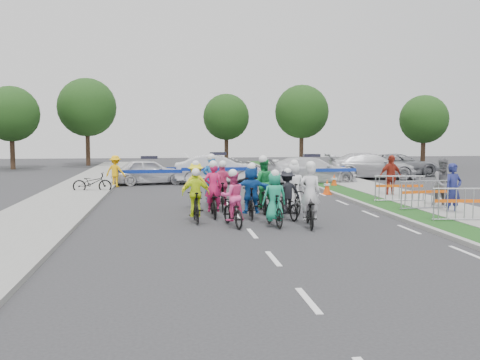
{
  "coord_description": "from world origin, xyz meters",
  "views": [
    {
      "loc": [
        -2.31,
        -14.5,
        2.82
      ],
      "look_at": [
        0.26,
        4.48,
        1.1
      ],
      "focal_mm": 40.0,
      "sensor_mm": 36.0,
      "label": 1
    }
  ],
  "objects": [
    {
      "name": "rider_1",
      "position": [
        0.83,
        1.04,
        0.67
      ],
      "size": [
        0.76,
        1.67,
        1.72
      ],
      "rotation": [
        0.0,
        0.0,
        3.25
      ],
      "color": "black",
      "rests_on": "ground"
    },
    {
      "name": "police_car_0",
      "position": [
        -3.31,
        14.77,
        0.69
      ],
      "size": [
        4.26,
        2.26,
        1.38
      ],
      "primitive_type": "imported",
      "rotation": [
        0.0,
        0.0,
        1.73
      ],
      "color": "silver",
      "rests_on": "ground"
    },
    {
      "name": "tree_2",
      "position": [
        18.0,
        26.0,
        3.83
      ],
      "size": [
        3.85,
        3.85,
        5.77
      ],
      "color": "#382619",
      "rests_on": "ground"
    },
    {
      "name": "rider_12",
      "position": [
        -0.69,
        5.61,
        0.66
      ],
      "size": [
        0.79,
        2.01,
        2.02
      ],
      "rotation": [
        0.0,
        0.0,
        3.09
      ],
      "color": "black",
      "rests_on": "ground"
    },
    {
      "name": "rider_10",
      "position": [
        -1.32,
        4.7,
        0.71
      ],
      "size": [
        1.01,
        1.78,
        1.81
      ],
      "rotation": [
        0.0,
        0.0,
        3.14
      ],
      "color": "black",
      "rests_on": "ground"
    },
    {
      "name": "rider_8",
      "position": [
        0.99,
        3.92,
        0.74
      ],
      "size": [
        0.88,
        2.02,
        2.02
      ],
      "rotation": [
        0.0,
        0.0,
        3.07
      ],
      "color": "black",
      "rests_on": "ground"
    },
    {
      "name": "cone_0",
      "position": [
        4.83,
        8.81,
        0.34
      ],
      "size": [
        0.4,
        0.4,
        0.7
      ],
      "color": "#F24C0C",
      "rests_on": "ground"
    },
    {
      "name": "police_car_2",
      "position": [
        5.47,
        13.81,
        0.74
      ],
      "size": [
        5.3,
        2.66,
        1.48
      ],
      "primitive_type": "imported",
      "rotation": [
        0.0,
        0.0,
        1.69
      ],
      "color": "silver",
      "rests_on": "ground"
    },
    {
      "name": "grass_strip",
      "position": [
        5.8,
        5.0,
        0.06
      ],
      "size": [
        1.2,
        60.0,
        0.11
      ],
      "primitive_type": "cube",
      "color": "#163F14",
      "rests_on": "ground"
    },
    {
      "name": "tree_4",
      "position": [
        3.0,
        34.0,
        4.19
      ],
      "size": [
        4.2,
        4.2,
        6.3
      ],
      "color": "#382619",
      "rests_on": "ground"
    },
    {
      "name": "sidewalk_left",
      "position": [
        -6.5,
        5.0,
        0.07
      ],
      "size": [
        3.0,
        60.0,
        0.13
      ],
      "primitive_type": "cube",
      "color": "gray",
      "rests_on": "ground"
    },
    {
      "name": "rider_9",
      "position": [
        -0.36,
        4.56,
        0.7
      ],
      "size": [
        0.94,
        1.76,
        1.81
      ],
      "rotation": [
        0.0,
        0.0,
        3.06
      ],
      "color": "black",
      "rests_on": "ground"
    },
    {
      "name": "spectator_1",
      "position": [
        7.67,
        3.7,
        0.94
      ],
      "size": [
        0.98,
        0.8,
        1.88
      ],
      "primitive_type": "imported",
      "rotation": [
        0.0,
        0.0,
        -0.1
      ],
      "color": "#5F5E64",
      "rests_on": "ground"
    },
    {
      "name": "barrier_1",
      "position": [
        6.7,
        3.19,
        0.56
      ],
      "size": [
        2.05,
        0.75,
        1.12
      ],
      "primitive_type": null,
      "rotation": [
        0.0,
        0.0,
        0.13
      ],
      "color": "#A5A8AD",
      "rests_on": "ground"
    },
    {
      "name": "rider_4",
      "position": [
        1.5,
        2.31,
        0.66
      ],
      "size": [
        1.01,
        1.72,
        1.67
      ],
      "rotation": [
        0.0,
        0.0,
        3.34
      ],
      "color": "black",
      "rests_on": "ground"
    },
    {
      "name": "tree_3",
      "position": [
        -9.0,
        32.0,
        4.89
      ],
      "size": [
        4.9,
        4.9,
        7.35
      ],
      "color": "#382619",
      "rests_on": "ground"
    },
    {
      "name": "parked_bike",
      "position": [
        -5.82,
        11.02,
        0.47
      ],
      "size": [
        1.8,
        0.67,
        0.94
      ],
      "primitive_type": "imported",
      "rotation": [
        0.0,
        0.0,
        1.54
      ],
      "color": "black",
      "rests_on": "ground"
    },
    {
      "name": "ground",
      "position": [
        0.0,
        0.0,
        0.0
      ],
      "size": [
        90.0,
        90.0,
        0.0
      ],
      "primitive_type": "plane",
      "color": "#28282B",
      "rests_on": "ground"
    },
    {
      "name": "curb_right",
      "position": [
        5.1,
        5.0,
        0.06
      ],
      "size": [
        0.2,
        60.0,
        0.12
      ],
      "primitive_type": "cube",
      "color": "gray",
      "rests_on": "ground"
    },
    {
      "name": "cone_1",
      "position": [
        6.1,
        11.76,
        0.34
      ],
      "size": [
        0.4,
        0.4,
        0.7
      ],
      "color": "#F24C0C",
      "rests_on": "ground"
    },
    {
      "name": "sidewalk_right",
      "position": [
        7.6,
        5.0,
        0.07
      ],
      "size": [
        2.4,
        60.0,
        0.13
      ],
      "primitive_type": "cube",
      "color": "gray",
      "rests_on": "ground"
    },
    {
      "name": "rider_6",
      "position": [
        -0.83,
        3.15,
        0.62
      ],
      "size": [
        0.65,
        1.85,
        1.89
      ],
      "rotation": [
        0.0,
        0.0,
        3.14
      ],
      "color": "black",
      "rests_on": "ground"
    },
    {
      "name": "barrier_0",
      "position": [
        6.7,
        0.66,
        0.56
      ],
      "size": [
        2.05,
        0.74,
        1.12
      ],
      "primitive_type": null,
      "rotation": [
        0.0,
        0.0,
        -0.12
      ],
      "color": "#A5A8AD",
      "rests_on": "ground"
    },
    {
      "name": "rider_7",
      "position": [
        1.98,
        3.41,
        0.73
      ],
      "size": [
        0.8,
        1.81,
        1.89
      ],
      "rotation": [
        0.0,
        0.0,
        3.17
      ],
      "color": "black",
      "rests_on": "ground"
    },
    {
      "name": "rider_5",
      "position": [
        0.37,
        2.61,
        0.77
      ],
      "size": [
        1.48,
        1.77,
        1.83
      ],
      "rotation": [
        0.0,
        0.0,
        3.06
      ],
      "color": "black",
      "rests_on": "ground"
    },
    {
      "name": "barrier_2",
      "position": [
        6.7,
        5.32,
        0.56
      ],
      "size": [
        2.04,
        0.73,
        1.12
      ],
      "primitive_type": null,
      "rotation": [
        0.0,
        0.0,
        -0.12
      ],
      "color": "#A5A8AD",
      "rests_on": "ground"
    },
    {
      "name": "rider_11",
      "position": [
        0.8,
        5.11,
        0.72
      ],
      "size": [
        1.41,
        1.68,
        1.7
      ],
      "rotation": [
        0.0,
        0.0,
        3.34
      ],
      "color": "black",
      "rests_on": "ground"
    },
    {
      "name": "rider_3",
      "position": [
        -1.46,
        2.07,
        0.66
      ],
      "size": [
        0.87,
        1.64,
        1.71
      ],
      "rotation": [
        0.0,
        0.0,
        3.19
      ],
      "color": "black",
      "rests_on": "ground"
    },
    {
      "name": "spectator_2",
      "position": [
        7.19,
        7.32,
        0.92
      ],
      "size": [
        1.15,
        0.66,
        1.84
      ],
      "primitive_type": "imported",
      "rotation": [
        0.0,
        0.0,
        0.2
      ],
      "color": "maroon",
      "rests_on": "ground"
    },
    {
      "name": "tree_0",
      "position": [
        -14.0,
        28.0,
        4.19
      ],
      "size": [
        4.2,
        4.2,
        6.3
      ],
      "color": "#382619",
      "rests_on": "ground"
    },
    {
      "name": "rider_2",
      "position": [
        -0.41,
        1.2,
        0.65
      ],
      "size": [
        0.91,
        1.78,
        1.73
      ],
      "rotation": [
        0.0,
        0.0,
        3.34
      ],
      "color": "black",
      "rests_on": "ground"
    },
    {
      "name": "marshal_hiviz",
      "position": [
        -4.99,
        13.51,
        0.81
      ],
      "size": [
        1.19,
        0.92,
        1.63
      ],
      "primitive_type": "imported",
      "rotation": [
        0.0,
        0.0,
        2.8
      ],
      "color": "#F4B10C",
      "rests_on": "ground"
    },
    {
      "name": "civilian_suv",
      "position": [
        12.45,
        18.16,
        0.72
      ],
      "size": [
        5.31,
        2.71,
        1.44
      ],
      "primitive_type": "imported",
      "rotation": [
        0.0,
        0.0,
        1.63
      ],
      "color": "gray",
      "rests_on": "ground"
    },
    {
      "name": "police_car_1",
      "position": [
        0.42,
        14.69,
        0.78
      ],
      "size": [
        4.8,
        1.78,
        1.57
      ],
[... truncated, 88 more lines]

